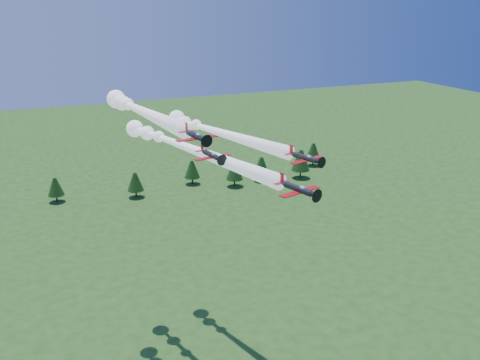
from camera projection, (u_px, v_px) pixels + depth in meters
name	position (u px, v px, depth m)	size (l,w,h in m)	color
plane_lead	(184.00, 146.00, 100.54)	(18.58, 53.52, 3.70)	black
plane_left	(138.00, 109.00, 96.40)	(10.05, 40.85, 3.70)	black
plane_right	(215.00, 131.00, 109.92)	(16.98, 44.20, 3.70)	black
plane_slot	(212.00, 155.00, 91.94)	(6.94, 7.57, 2.42)	black
treeline	(146.00, 178.00, 196.02)	(170.34, 19.35, 11.64)	#382314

